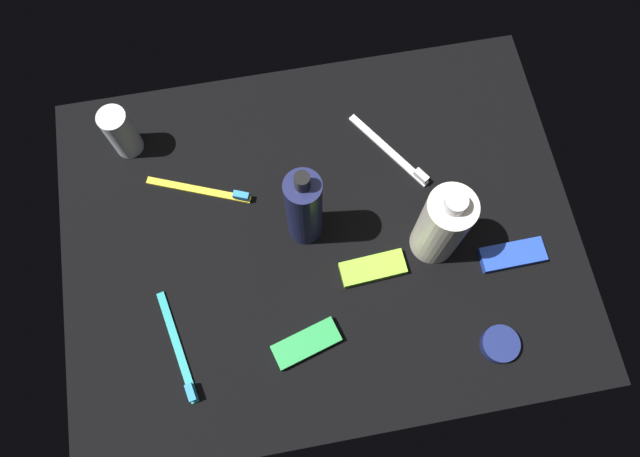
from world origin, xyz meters
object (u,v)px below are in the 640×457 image
snack_bar_lime (373,268)px  toothbrush_teal (179,353)px  snack_bar_blue (512,255)px  cream_tin_left (500,344)px  bodywash_bottle (442,225)px  lotion_bottle (304,209)px  deodorant_stick (121,132)px  snack_bar_green (306,344)px  toothbrush_yellow (205,190)px  toothbrush_white (393,153)px

snack_bar_lime → toothbrush_teal: bearing=10.1°
snack_bar_blue → cream_tin_left: 14.67cm
bodywash_bottle → toothbrush_teal: bodywash_bottle is taller
lotion_bottle → deodorant_stick: bearing=-36.6°
lotion_bottle → snack_bar_green: size_ratio=2.02×
toothbrush_yellow → snack_bar_blue: size_ratio=1.65×
toothbrush_teal → toothbrush_yellow: (-6.99, -25.97, 0.00)cm
toothbrush_teal → snack_bar_blue: 54.76cm
toothbrush_teal → snack_bar_blue: toothbrush_teal is taller
deodorant_stick → snack_bar_green: size_ratio=0.98×
toothbrush_yellow → snack_bar_blue: (-47.45, 20.11, 0.14)cm
deodorant_stick → cream_tin_left: size_ratio=1.76×
bodywash_bottle → deodorant_stick: 54.16cm
bodywash_bottle → cream_tin_left: bearing=108.8°
deodorant_stick → toothbrush_white: deodorant_stick is taller
toothbrush_yellow → snack_bar_lime: (-24.87, 18.27, 0.14)cm
deodorant_stick → snack_bar_green: bearing=121.9°
lotion_bottle → cream_tin_left: lotion_bottle is taller
lotion_bottle → snack_bar_blue: (-31.98, 10.61, -8.58)cm
deodorant_stick → snack_bar_green: deodorant_stick is taller
deodorant_stick → snack_bar_lime: deodorant_stick is taller
snack_bar_green → toothbrush_yellow: bearing=-82.3°
toothbrush_yellow → snack_bar_lime: bearing=143.7°
lotion_bottle → bodywash_bottle: bearing=163.1°
toothbrush_teal → snack_bar_green: bearing=173.7°
toothbrush_white → snack_bar_lime: (7.68, 19.33, 0.14)cm
snack_bar_lime → lotion_bottle: bearing=-46.5°
lotion_bottle → snack_bar_green: 20.73cm
bodywash_bottle → toothbrush_yellow: bearing=-23.7°
lotion_bottle → toothbrush_white: size_ratio=1.34×
deodorant_stick → toothbrush_teal: 37.35cm
deodorant_stick → toothbrush_yellow: 16.62cm
lotion_bottle → toothbrush_white: bearing=-148.3°
lotion_bottle → toothbrush_yellow: (15.47, -9.49, -8.72)cm
snack_bar_blue → cream_tin_left: bearing=65.0°
bodywash_bottle → lotion_bottle: bearing=-16.9°
toothbrush_white → snack_bar_lime: 20.80cm
snack_bar_blue → snack_bar_lime: same height
toothbrush_white → snack_bar_blue: toothbrush_white is taller
lotion_bottle → deodorant_stick: lotion_bottle is taller
lotion_bottle → toothbrush_teal: 29.19cm
snack_bar_lime → cream_tin_left: (-16.62, 15.25, 0.21)cm
toothbrush_teal → snack_bar_blue: bearing=-173.9°
bodywash_bottle → snack_bar_green: 27.35cm
deodorant_stick → bodywash_bottle: bearing=150.8°
toothbrush_yellow → bodywash_bottle: bearing=156.3°
cream_tin_left → bodywash_bottle: bearing=-71.2°
bodywash_bottle → toothbrush_teal: size_ratio=1.05×
bodywash_bottle → toothbrush_white: size_ratio=1.20×
toothbrush_white → snack_bar_blue: 25.89cm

